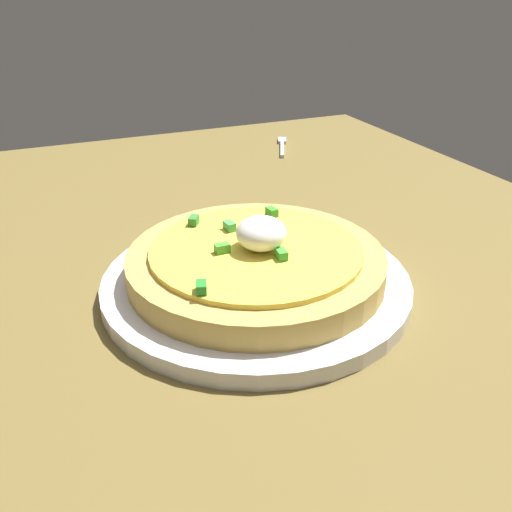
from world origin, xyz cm
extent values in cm
cube|color=brown|center=(0.00, 0.00, 1.06)|extent=(103.30, 69.32, 2.13)
cylinder|color=silver|center=(4.40, -9.04, 2.87)|extent=(27.87, 27.87, 1.49)
cylinder|color=tan|center=(4.40, -9.04, 4.81)|extent=(23.12, 23.12, 2.38)
cylinder|color=gold|center=(4.40, -9.04, 6.23)|extent=(18.94, 18.94, 0.47)
ellipsoid|color=white|center=(4.69, -8.66, 7.92)|extent=(4.49, 4.49, 2.91)
cube|color=green|center=(0.34, -9.88, 6.87)|extent=(1.37, 0.95, 0.80)
cube|color=#52B93F|center=(2.90, -8.71, 6.87)|extent=(1.34, 0.90, 0.80)
cube|color=green|center=(-1.54, -4.78, 6.87)|extent=(1.37, 0.96, 0.80)
cube|color=#358038|center=(0.84, -6.76, 6.87)|extent=(1.43, 1.07, 0.80)
cube|color=green|center=(7.15, -7.87, 6.87)|extent=(1.35, 0.91, 0.80)
cube|color=#237A2F|center=(-0.28, -7.46, 6.87)|extent=(1.42, 1.50, 0.80)
cube|color=#328433|center=(-2.56, -12.58, 6.87)|extent=(1.51, 1.37, 0.80)
cube|color=green|center=(4.10, -12.10, 6.87)|extent=(0.83, 1.30, 0.80)
cube|color=#24852B|center=(9.72, -15.85, 6.87)|extent=(1.47, 1.16, 0.80)
cube|color=#B7B7BC|center=(-33.93, 12.00, 2.38)|extent=(7.24, 3.87, 0.50)
cube|color=#B7B7BC|center=(-38.69, 14.27, 2.38)|extent=(3.13, 2.47, 0.50)
camera|label=1|loc=(44.67, -26.29, 28.48)|focal=38.86mm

